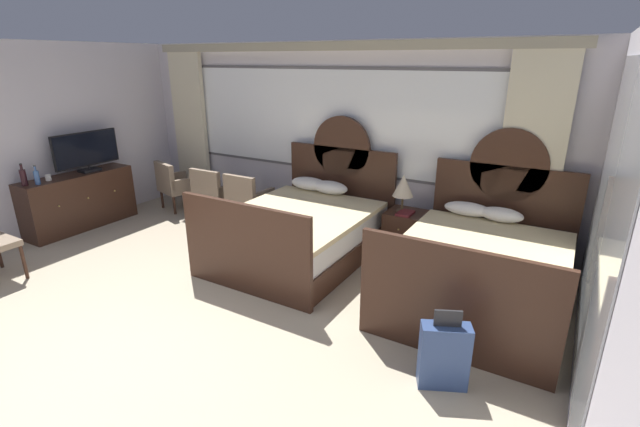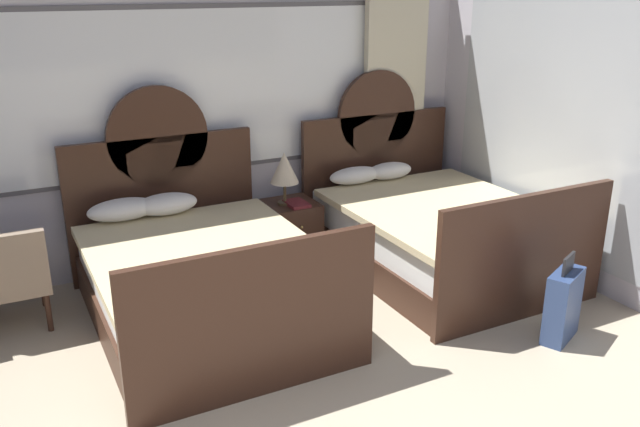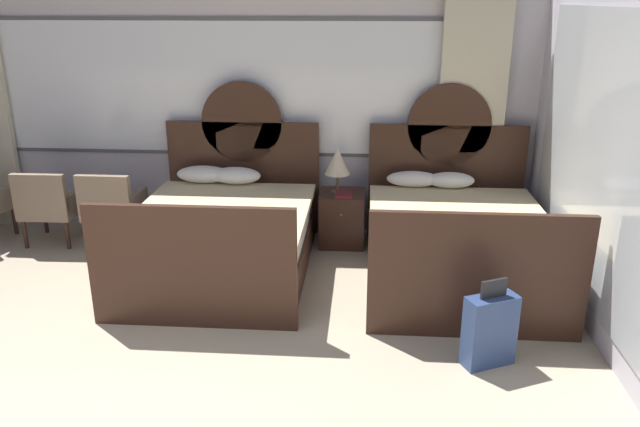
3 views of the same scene
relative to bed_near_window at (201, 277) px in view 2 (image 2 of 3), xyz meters
name	(u,v)px [view 2 (image 2 of 3)]	position (x,y,z in m)	size (l,w,h in m)	color
wall_back_window	(121,118)	(-0.27, 1.19, 1.06)	(6.89, 0.22, 2.70)	silver
wall_right_mirror	(618,137)	(3.21, -1.05, 0.98)	(0.08, 4.53, 2.70)	silver
bed_near_window	(201,277)	(0.00, 0.00, 0.00)	(1.68, 2.26, 1.71)	#382116
bed_near_mirror	(435,230)	(2.24, 0.00, 0.00)	(1.68, 2.26, 1.71)	#382116
nightstand_between_beds	(291,231)	(1.12, 0.76, -0.08)	(0.48, 0.50, 0.58)	#382116
table_lamp_on_nightstand	(284,168)	(1.07, 0.75, 0.55)	(0.27, 0.27, 0.49)	brown
book_on_nightstand	(297,204)	(1.14, 0.66, 0.23)	(0.18, 0.26, 0.03)	maroon
armchair_by_window_left	(8,274)	(-1.33, 0.52, 0.09)	(0.57, 0.57, 0.83)	#84705B
suitcase_on_floor	(563,305)	(2.29, -1.52, -0.09)	(0.41, 0.31, 0.68)	navy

